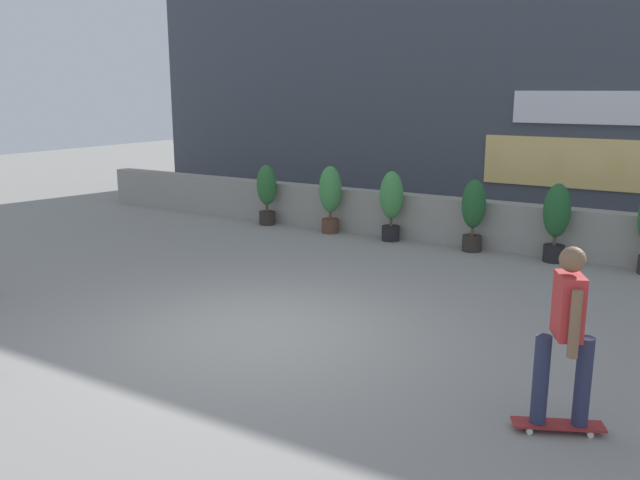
# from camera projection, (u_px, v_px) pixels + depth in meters

# --- Properties ---
(ground_plane) EXTENTS (48.00, 48.00, 0.00)m
(ground_plane) POSITION_uv_depth(u_px,v_px,m) (257.00, 332.00, 8.26)
(ground_plane) COLOR gray
(planter_wall) EXTENTS (18.00, 0.40, 0.90)m
(planter_wall) POSITION_uv_depth(u_px,v_px,m) (438.00, 219.00, 13.14)
(planter_wall) COLOR gray
(planter_wall) RESTS_ON ground
(building_backdrop) EXTENTS (20.00, 2.08, 6.50)m
(building_backdrop) POSITION_uv_depth(u_px,v_px,m) (505.00, 78.00, 15.83)
(building_backdrop) COLOR #424751
(building_backdrop) RESTS_ON ground
(potted_plant_0) EXTENTS (0.44, 0.44, 1.35)m
(potted_plant_0) POSITION_uv_depth(u_px,v_px,m) (267.00, 191.00, 14.69)
(potted_plant_0) COLOR #2D2823
(potted_plant_0) RESTS_ON ground
(potted_plant_1) EXTENTS (0.47, 0.47, 1.42)m
(potted_plant_1) POSITION_uv_depth(u_px,v_px,m) (330.00, 195.00, 13.83)
(potted_plant_1) COLOR brown
(potted_plant_1) RESTS_ON ground
(potted_plant_2) EXTENTS (0.47, 0.47, 1.40)m
(potted_plant_2) POSITION_uv_depth(u_px,v_px,m) (391.00, 201.00, 13.11)
(potted_plant_2) COLOR black
(potted_plant_2) RESTS_ON ground
(potted_plant_3) EXTENTS (0.44, 0.44, 1.36)m
(potted_plant_3) POSITION_uv_depth(u_px,v_px,m) (473.00, 211.00, 12.25)
(potted_plant_3) COLOR #2D2823
(potted_plant_3) RESTS_ON ground
(potted_plant_4) EXTENTS (0.46, 0.46, 1.40)m
(potted_plant_4) POSITION_uv_depth(u_px,v_px,m) (556.00, 217.00, 11.48)
(potted_plant_4) COLOR black
(potted_plant_4) RESTS_ON ground
(skater_far_left) EXTENTS (0.81, 0.52, 1.70)m
(skater_far_left) POSITION_uv_depth(u_px,v_px,m) (566.00, 332.00, 5.67)
(skater_far_left) COLOR maroon
(skater_far_left) RESTS_ON ground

